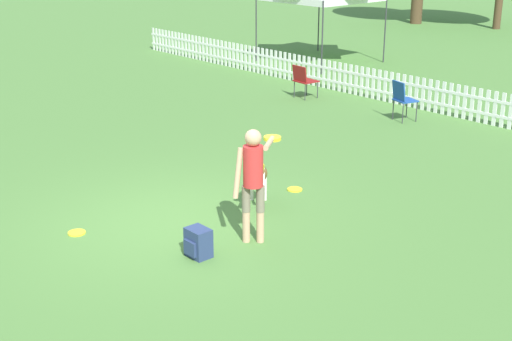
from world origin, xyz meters
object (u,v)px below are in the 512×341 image
handler_person (254,172)px  frisbee_near_dog (295,189)px  folding_chair_center (402,97)px  leaping_dog (257,173)px  backpack_on_grass (198,243)px  frisbee_near_handler (77,233)px  folding_chair_blue_left (303,79)px

handler_person → frisbee_near_dog: 2.38m
frisbee_near_dog → handler_person: bearing=-60.4°
frisbee_near_dog → folding_chair_center: 5.23m
leaping_dog → handler_person: bearing=90.4°
leaping_dog → backpack_on_grass: 1.96m
backpack_on_grass → frisbee_near_dog: bearing=108.8°
backpack_on_grass → leaping_dog: bearing=113.4°
folding_chair_center → frisbee_near_dog: bearing=124.9°
frisbee_near_handler → frisbee_near_dog: bearing=77.0°
handler_person → frisbee_near_handler: 2.80m
leaping_dog → folding_chair_center: bearing=-119.3°
handler_person → leaping_dog: bearing=90.4°
handler_person → frisbee_near_handler: size_ratio=6.44×
frisbee_near_handler → folding_chair_blue_left: size_ratio=0.30×
backpack_on_grass → folding_chair_blue_left: bearing=126.1°
frisbee_near_handler → folding_chair_center: 8.65m
handler_person → backpack_on_grass: size_ratio=4.07×
folding_chair_center → handler_person: bearing=128.4°
frisbee_near_handler → folding_chair_blue_left: bearing=114.0°
handler_person → folding_chair_blue_left: handler_person is taller
folding_chair_center → leaping_dog: bearing=123.6°
leaping_dog → frisbee_near_handler: 2.88m
frisbee_near_dog → folding_chair_center: (-1.56, 4.96, 0.55)m
frisbee_near_handler → handler_person: bearing=43.0°
leaping_dog → folding_chair_blue_left: leaping_dog is taller
frisbee_near_handler → folding_chair_center: (-0.72, 8.61, 0.55)m
frisbee_near_dog → backpack_on_grass: 2.94m
frisbee_near_handler → backpack_on_grass: 2.00m
frisbee_near_handler → leaping_dog: bearing=68.8°
frisbee_near_handler → folding_chair_center: folding_chair_center is taller
frisbee_near_dog → folding_chair_blue_left: folding_chair_blue_left is taller
frisbee_near_dog → backpack_on_grass: bearing=-71.2°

